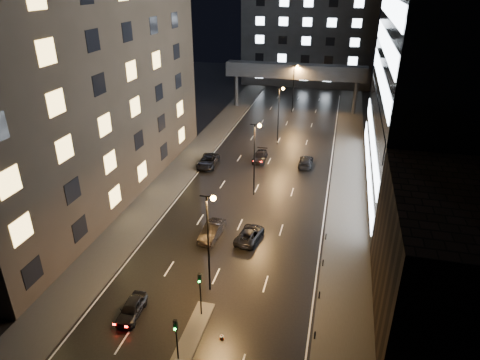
{
  "coord_description": "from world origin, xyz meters",
  "views": [
    {
      "loc": [
        10.4,
        -22.62,
        27.02
      ],
      "look_at": [
        -0.95,
        23.96,
        4.0
      ],
      "focal_mm": 32.0,
      "sensor_mm": 36.0,
      "label": 1
    }
  ],
  "objects_px": {
    "car_away_d": "(260,157)",
    "car_away_a": "(132,309)",
    "car_away_c": "(208,161)",
    "car_toward_b": "(306,161)",
    "car_toward_a": "(250,234)",
    "car_away_b": "(212,231)"
  },
  "relations": [
    {
      "from": "car_toward_a",
      "to": "car_away_a",
      "type": "bearing_deg",
      "value": 69.91
    },
    {
      "from": "car_away_a",
      "to": "car_away_d",
      "type": "bearing_deg",
      "value": 80.36
    },
    {
      "from": "car_away_d",
      "to": "car_away_a",
      "type": "bearing_deg",
      "value": -98.31
    },
    {
      "from": "car_away_b",
      "to": "car_toward_a",
      "type": "relative_size",
      "value": 0.99
    },
    {
      "from": "car_away_b",
      "to": "car_toward_b",
      "type": "xyz_separation_m",
      "value": [
        8.3,
        22.97,
        -0.07
      ]
    },
    {
      "from": "car_away_c",
      "to": "car_away_b",
      "type": "bearing_deg",
      "value": -74.38
    },
    {
      "from": "car_away_c",
      "to": "car_toward_a",
      "type": "height_order",
      "value": "car_away_c"
    },
    {
      "from": "car_away_a",
      "to": "car_toward_b",
      "type": "height_order",
      "value": "car_toward_b"
    },
    {
      "from": "car_away_b",
      "to": "car_away_d",
      "type": "height_order",
      "value": "car_away_b"
    },
    {
      "from": "car_toward_a",
      "to": "car_toward_b",
      "type": "height_order",
      "value": "car_toward_b"
    },
    {
      "from": "car_away_a",
      "to": "car_toward_b",
      "type": "distance_m",
      "value": 38.23
    },
    {
      "from": "car_away_d",
      "to": "car_toward_a",
      "type": "distance_m",
      "value": 22.9
    },
    {
      "from": "car_away_b",
      "to": "car_toward_a",
      "type": "xyz_separation_m",
      "value": [
        4.27,
        0.55,
        -0.12
      ]
    },
    {
      "from": "car_toward_b",
      "to": "car_away_a",
      "type": "bearing_deg",
      "value": 72.4
    },
    {
      "from": "car_away_a",
      "to": "car_away_c",
      "type": "xyz_separation_m",
      "value": [
        -3.37,
        32.72,
        0.09
      ]
    },
    {
      "from": "car_toward_b",
      "to": "car_away_c",
      "type": "bearing_deg",
      "value": 14.04
    },
    {
      "from": "car_away_a",
      "to": "car_toward_b",
      "type": "xyz_separation_m",
      "value": [
        11.49,
        36.46,
        0.03
      ]
    },
    {
      "from": "car_away_a",
      "to": "car_away_d",
      "type": "xyz_separation_m",
      "value": [
        4.13,
        36.7,
        0.01
      ]
    },
    {
      "from": "car_toward_a",
      "to": "car_away_d",
      "type": "bearing_deg",
      "value": -73.73
    },
    {
      "from": "car_away_c",
      "to": "car_toward_b",
      "type": "bearing_deg",
      "value": 10.95
    },
    {
      "from": "car_away_d",
      "to": "car_toward_b",
      "type": "bearing_deg",
      "value": -3.68
    },
    {
      "from": "car_away_b",
      "to": "car_away_d",
      "type": "bearing_deg",
      "value": 91.27
    }
  ]
}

